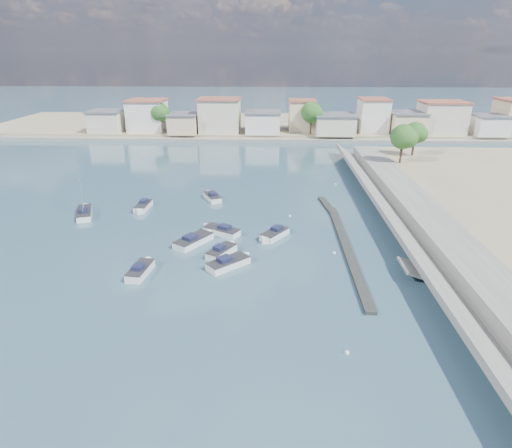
{
  "coord_description": "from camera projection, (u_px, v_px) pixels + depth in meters",
  "views": [
    {
      "loc": [
        -1.69,
        -34.13,
        21.0
      ],
      "look_at": [
        -3.45,
        13.88,
        1.4
      ],
      "focal_mm": 30.0,
      "sensor_mm": 36.0,
      "label": 1
    }
  ],
  "objects": [
    {
      "name": "motorboat_g",
      "position": [
        143.0,
        207.0,
        60.53
      ],
      "size": [
        1.73,
        4.6,
        1.48
      ],
      "color": "white",
      "rests_on": "ground"
    },
    {
      "name": "far_shore_land",
      "position": [
        278.0,
        125.0,
        124.31
      ],
      "size": [
        160.0,
        40.0,
        1.4
      ],
      "primitive_type": "cube",
      "color": "gray",
      "rests_on": "ground"
    },
    {
      "name": "motorboat_a",
      "position": [
        141.0,
        270.0,
        43.2
      ],
      "size": [
        2.07,
        4.57,
        1.48
      ],
      "color": "white",
      "rests_on": "ground"
    },
    {
      "name": "far_shore_quay",
      "position": [
        279.0,
        140.0,
        105.0
      ],
      "size": [
        160.0,
        2.5,
        0.8
      ],
      "primitive_type": "cube",
      "color": "slate",
      "rests_on": "ground"
    },
    {
      "name": "motorboat_h",
      "position": [
        230.0,
        263.0,
        44.62
      ],
      "size": [
        4.61,
        4.43,
        1.48
      ],
      "color": "white",
      "rests_on": "ground"
    },
    {
      "name": "far_town",
      "position": [
        321.0,
        118.0,
        108.4
      ],
      "size": [
        113.01,
        12.8,
        8.35
      ],
      "color": "beige",
      "rests_on": "far_shore_land"
    },
    {
      "name": "breakwater",
      "position": [
        342.0,
        239.0,
        50.89
      ],
      "size": [
        2.0,
        31.02,
        0.35
      ],
      "color": "black",
      "rests_on": "ground"
    },
    {
      "name": "motorboat_d",
      "position": [
        274.0,
        235.0,
        51.32
      ],
      "size": [
        3.69,
        4.25,
        1.48
      ],
      "color": "white",
      "rests_on": "ground"
    },
    {
      "name": "motorboat_e",
      "position": [
        195.0,
        240.0,
        49.94
      ],
      "size": [
        4.39,
        5.23,
        1.48
      ],
      "color": "white",
      "rests_on": "ground"
    },
    {
      "name": "mooring_buoys",
      "position": [
        340.0,
        238.0,
        51.39
      ],
      "size": [
        12.48,
        43.61,
        0.39
      ],
      "color": "silver",
      "rests_on": "ground"
    },
    {
      "name": "sailboat",
      "position": [
        84.0,
        212.0,
        58.35
      ],
      "size": [
        3.54,
        5.82,
        9.0
      ],
      "color": "white",
      "rests_on": "ground"
    },
    {
      "name": "shore_trees",
      "position": [
        315.0,
        118.0,
        99.84
      ],
      "size": [
        74.56,
        38.32,
        7.92
      ],
      "color": "#38281E",
      "rests_on": "ground"
    },
    {
      "name": "ground",
      "position": [
        281.0,
        176.0,
        76.46
      ],
      "size": [
        400.0,
        400.0,
        0.0
      ],
      "primitive_type": "plane",
      "color": "#335466",
      "rests_on": "ground"
    },
    {
      "name": "motorboat_c",
      "position": [
        220.0,
        231.0,
        52.52
      ],
      "size": [
        4.9,
        3.81,
        1.48
      ],
      "color": "white",
      "rests_on": "ground"
    },
    {
      "name": "motorboat_f",
      "position": [
        212.0,
        197.0,
        64.62
      ],
      "size": [
        3.3,
        4.52,
        1.48
      ],
      "color": "white",
      "rests_on": "ground"
    },
    {
      "name": "motorboat_b",
      "position": [
        223.0,
        251.0,
        47.2
      ],
      "size": [
        3.3,
        4.15,
        1.48
      ],
      "color": "white",
      "rests_on": "ground"
    },
    {
      "name": "seawall_walkway",
      "position": [
        441.0,
        233.0,
        50.52
      ],
      "size": [
        5.0,
        90.0,
        1.8
      ],
      "primitive_type": "cube",
      "color": "slate",
      "rests_on": "ground"
    }
  ]
}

